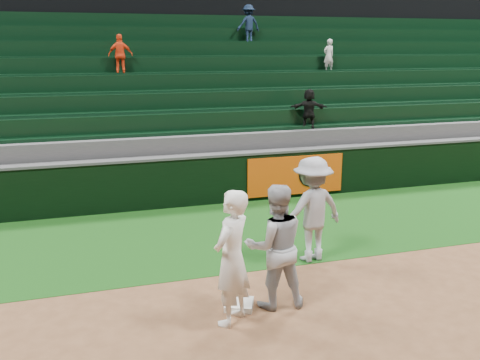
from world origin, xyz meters
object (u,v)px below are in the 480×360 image
first_baseman (232,258)px  baserunner (275,246)px  first_base (239,304)px  base_coach (312,209)px

first_baseman → baserunner: first_baseman is taller
first_base → first_baseman: bearing=-120.6°
baserunner → first_baseman: bearing=26.5°
first_baseman → first_base: bearing=-164.3°
first_base → first_baseman: (-0.22, -0.37, 0.93)m
first_baseman → baserunner: (0.76, 0.30, -0.03)m
first_base → first_baseman: first_baseman is taller
base_coach → first_baseman: bearing=30.9°
baserunner → base_coach: size_ratio=0.99×
first_base → base_coach: 2.45m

